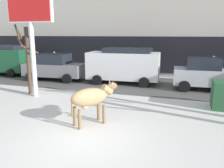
% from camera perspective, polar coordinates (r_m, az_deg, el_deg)
% --- Properties ---
extents(ground_plane, '(120.00, 120.00, 0.00)m').
position_cam_1_polar(ground_plane, '(7.42, -6.98, -13.63)').
color(ground_plane, silver).
extents(road_strip, '(60.00, 5.60, 0.01)m').
position_cam_1_polar(road_strip, '(15.19, 6.92, -0.15)').
color(road_strip, '#514F4C').
rests_on(road_strip, ground).
extents(cow_tan, '(1.49, 1.75, 1.54)m').
position_cam_1_polar(cow_tan, '(8.37, -5.14, -3.31)').
color(cow_tan, tan).
rests_on(cow_tan, ground).
extents(billboard, '(2.52, 0.24, 5.56)m').
position_cam_1_polar(billboard, '(12.61, -19.34, 16.48)').
color(billboard, silver).
rests_on(billboard, ground).
extents(car_darkgreen_van, '(4.71, 2.34, 2.32)m').
position_cam_1_polar(car_darkgreen_van, '(20.71, -25.14, 5.53)').
color(car_darkgreen_van, '#194C2D').
rests_on(car_darkgreen_van, ground).
extents(car_grey_sedan, '(4.30, 2.19, 1.84)m').
position_cam_1_polar(car_grey_sedan, '(16.98, -13.78, 3.98)').
color(car_grey_sedan, slate).
rests_on(car_grey_sedan, ground).
extents(car_white_van, '(4.71, 2.34, 2.32)m').
position_cam_1_polar(car_white_van, '(15.38, 2.87, 4.75)').
color(car_white_van, white).
rests_on(car_white_van, ground).
extents(car_silver_hatchback, '(3.60, 2.10, 1.86)m').
position_cam_1_polar(car_silver_hatchback, '(14.58, 21.51, 2.26)').
color(car_silver_hatchback, '#B7BABF').
rests_on(car_silver_hatchback, ground).
extents(pedestrian_near_billboard, '(0.36, 0.24, 1.73)m').
position_cam_1_polar(pedestrian_near_billboard, '(20.71, -13.77, 5.31)').
color(pedestrian_near_billboard, '#282833').
rests_on(pedestrian_near_billboard, ground).
extents(pedestrian_by_cars, '(0.36, 0.24, 1.73)m').
position_cam_1_polar(pedestrian_by_cars, '(17.62, 23.21, 3.54)').
color(pedestrian_by_cars, '#282833').
rests_on(pedestrian_by_cars, ground).
extents(bare_tree_far_back, '(1.31, 0.80, 3.69)m').
position_cam_1_polar(bare_tree_far_back, '(13.24, -19.89, 6.10)').
color(bare_tree_far_back, '#4C3828').
rests_on(bare_tree_far_back, ground).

